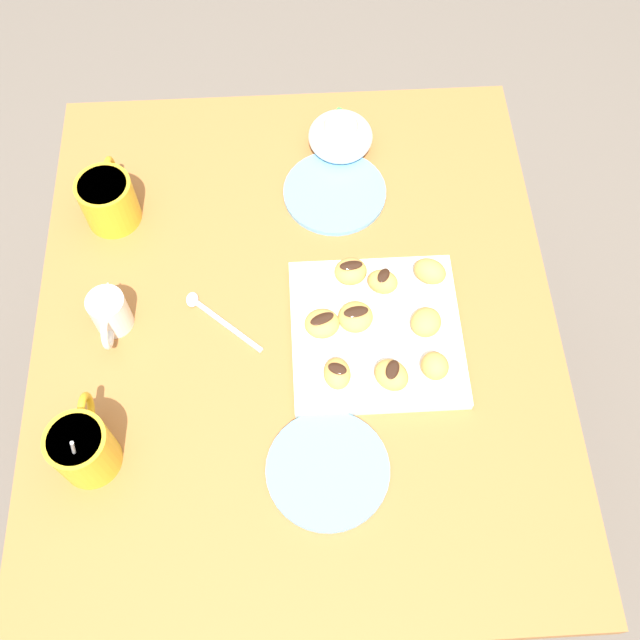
# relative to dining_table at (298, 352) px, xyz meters

# --- Properties ---
(ground_plane) EXTENTS (8.00, 8.00, 0.00)m
(ground_plane) POSITION_rel_dining_table_xyz_m (0.00, 0.00, -0.58)
(ground_plane) COLOR #665B51
(dining_table) EXTENTS (0.99, 0.84, 0.71)m
(dining_table) POSITION_rel_dining_table_xyz_m (0.00, 0.00, 0.00)
(dining_table) COLOR #A36633
(dining_table) RESTS_ON ground_plane
(pastry_plate_square) EXTENTS (0.27, 0.27, 0.02)m
(pastry_plate_square) POSITION_rel_dining_table_xyz_m (-0.04, -0.13, 0.13)
(pastry_plate_square) COLOR silver
(pastry_plate_square) RESTS_ON dining_table
(coffee_mug_mustard_left) EXTENTS (0.13, 0.09, 0.15)m
(coffee_mug_mustard_left) POSITION_rel_dining_table_xyz_m (-0.22, 0.31, 0.18)
(coffee_mug_mustard_left) COLOR gold
(coffee_mug_mustard_left) RESTS_ON dining_table
(coffee_mug_mustard_right) EXTENTS (0.13, 0.09, 0.09)m
(coffee_mug_mustard_right) POSITION_rel_dining_table_xyz_m (0.22, 0.31, 0.17)
(coffee_mug_mustard_right) COLOR gold
(coffee_mug_mustard_right) RESTS_ON dining_table
(cream_pitcher_white) EXTENTS (0.10, 0.06, 0.07)m
(cream_pitcher_white) POSITION_rel_dining_table_xyz_m (0.01, 0.29, 0.17)
(cream_pitcher_white) COLOR silver
(cream_pitcher_white) RESTS_ON dining_table
(ice_cream_bowl) EXTENTS (0.12, 0.12, 0.09)m
(ice_cream_bowl) POSITION_rel_dining_table_xyz_m (0.35, -0.10, 0.16)
(ice_cream_bowl) COLOR silver
(ice_cream_bowl) RESTS_ON dining_table
(saucer_sky_left) EXTENTS (0.18, 0.18, 0.01)m
(saucer_sky_left) POSITION_rel_dining_table_xyz_m (0.25, -0.08, 0.13)
(saucer_sky_left) COLOR #66A8DB
(saucer_sky_left) RESTS_ON dining_table
(saucer_sky_right) EXTENTS (0.18, 0.18, 0.01)m
(saucer_sky_right) POSITION_rel_dining_table_xyz_m (-0.25, -0.04, 0.13)
(saucer_sky_right) COLOR #66A8DB
(saucer_sky_right) RESTS_ON dining_table
(loose_spoon_near_saucer) EXTENTS (0.12, 0.12, 0.01)m
(loose_spoon_near_saucer) POSITION_rel_dining_table_xyz_m (0.01, 0.13, 0.13)
(loose_spoon_near_saucer) COLOR silver
(loose_spoon_near_saucer) RESTS_ON dining_table
(beignet_0) EXTENTS (0.05, 0.06, 0.03)m
(beignet_0) POSITION_rel_dining_table_xyz_m (-0.03, -0.04, 0.16)
(beignet_0) COLOR #D19347
(beignet_0) RESTS_ON pastry_plate_square
(chocolate_drizzle_0) EXTENTS (0.03, 0.04, 0.00)m
(chocolate_drizzle_0) POSITION_rel_dining_table_xyz_m (-0.03, -0.04, 0.17)
(chocolate_drizzle_0) COLOR black
(chocolate_drizzle_0) RESTS_ON beignet_0
(beignet_1) EXTENTS (0.07, 0.07, 0.04)m
(beignet_1) POSITION_rel_dining_table_xyz_m (-0.12, -0.14, 0.16)
(beignet_1) COLOR #D19347
(beignet_1) RESTS_ON pastry_plate_square
(chocolate_drizzle_1) EXTENTS (0.04, 0.03, 0.00)m
(chocolate_drizzle_1) POSITION_rel_dining_table_xyz_m (-0.12, -0.14, 0.18)
(chocolate_drizzle_1) COLOR black
(chocolate_drizzle_1) RESTS_ON beignet_1
(beignet_2) EXTENTS (0.05, 0.05, 0.03)m
(beignet_2) POSITION_rel_dining_table_xyz_m (-0.11, -0.06, 0.16)
(beignet_2) COLOR #D19347
(beignet_2) RESTS_ON pastry_plate_square
(chocolate_drizzle_2) EXTENTS (0.03, 0.03, 0.00)m
(chocolate_drizzle_2) POSITION_rel_dining_table_xyz_m (-0.11, -0.06, 0.18)
(chocolate_drizzle_2) COLOR black
(chocolate_drizzle_2) RESTS_ON beignet_2
(beignet_3) EXTENTS (0.07, 0.07, 0.03)m
(beignet_3) POSITION_rel_dining_table_xyz_m (-0.02, -0.09, 0.16)
(beignet_3) COLOR #D19347
(beignet_3) RESTS_ON pastry_plate_square
(chocolate_drizzle_3) EXTENTS (0.02, 0.04, 0.00)m
(chocolate_drizzle_3) POSITION_rel_dining_table_xyz_m (-0.02, -0.09, 0.17)
(chocolate_drizzle_3) COLOR black
(chocolate_drizzle_3) RESTS_ON beignet_3
(beignet_4) EXTENTS (0.06, 0.06, 0.04)m
(beignet_4) POSITION_rel_dining_table_xyz_m (0.04, -0.14, 0.16)
(beignet_4) COLOR #D19347
(beignet_4) RESTS_ON pastry_plate_square
(chocolate_drizzle_4) EXTENTS (0.03, 0.03, 0.00)m
(chocolate_drizzle_4) POSITION_rel_dining_table_xyz_m (0.04, -0.14, 0.18)
(chocolate_drizzle_4) COLOR black
(chocolate_drizzle_4) RESTS_ON beignet_4
(beignet_5) EXTENTS (0.05, 0.05, 0.04)m
(beignet_5) POSITION_rel_dining_table_xyz_m (-0.11, -0.21, 0.16)
(beignet_5) COLOR #D19347
(beignet_5) RESTS_ON pastry_plate_square
(beignet_6) EXTENTS (0.07, 0.07, 0.03)m
(beignet_6) POSITION_rel_dining_table_xyz_m (-0.03, -0.20, 0.16)
(beignet_6) COLOR #D19347
(beignet_6) RESTS_ON pastry_plate_square
(beignet_7) EXTENTS (0.06, 0.06, 0.03)m
(beignet_7) POSITION_rel_dining_table_xyz_m (0.07, -0.09, 0.16)
(beignet_7) COLOR #D19347
(beignet_7) RESTS_ON pastry_plate_square
(chocolate_drizzle_7) EXTENTS (0.02, 0.04, 0.00)m
(chocolate_drizzle_7) POSITION_rel_dining_table_xyz_m (0.07, -0.09, 0.18)
(chocolate_drizzle_7) COLOR black
(chocolate_drizzle_7) RESTS_ON beignet_7
(beignet_8) EXTENTS (0.06, 0.07, 0.04)m
(beignet_8) POSITION_rel_dining_table_xyz_m (0.06, -0.22, 0.16)
(beignet_8) COLOR #D19347
(beignet_8) RESTS_ON pastry_plate_square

